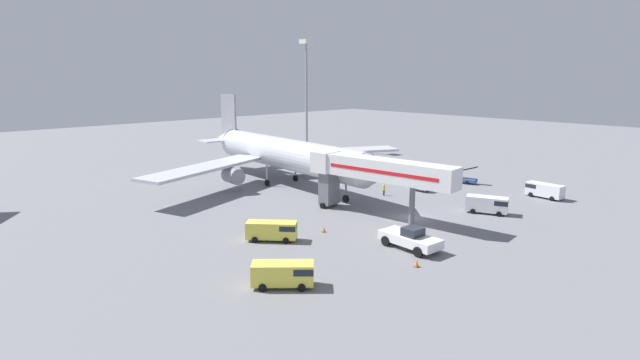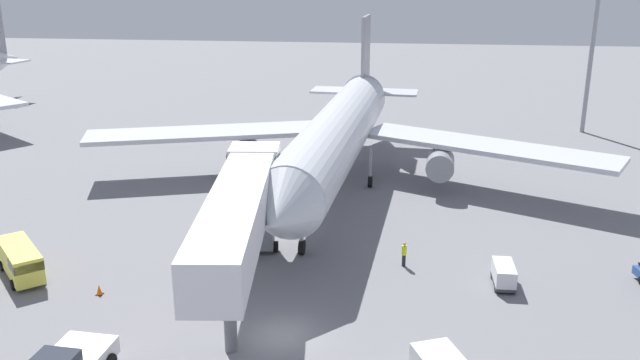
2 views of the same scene
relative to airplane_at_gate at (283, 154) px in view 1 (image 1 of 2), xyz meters
The scene contains 14 objects.
ground_plane 27.35m from the airplane_at_gate, 91.16° to the right, with size 300.00×300.00×0.00m, color slate.
airplane_at_gate is the anchor object (origin of this frame).
jet_bridge 22.90m from the airplane_at_gate, 99.24° to the right, with size 5.52×21.05×7.79m.
pushback_tug 35.44m from the airplane_at_gate, 106.70° to the right, with size 3.36×6.92×2.41m.
belt_loader_truck 30.33m from the airplane_at_gate, 40.39° to the right, with size 2.90×6.54×3.08m.
service_van_far_left 41.16m from the airplane_at_gate, 56.38° to the right, with size 2.51×5.40×2.16m.
service_van_rear_right 29.16m from the airplane_at_gate, 131.45° to the right, with size 5.12×5.36×2.15m.
service_van_mid_center 41.37m from the airplane_at_gate, 129.01° to the right, with size 5.29×5.09×2.17m.
service_van_near_center 33.97m from the airplane_at_gate, 75.33° to the right, with size 3.94×5.66×2.27m.
baggage_cart_far_right 23.19m from the airplane_at_gate, 56.20° to the right, with size 1.30×2.79×1.49m.
ground_crew_worker_foreground 18.34m from the airplane_at_gate, 69.59° to the right, with size 0.47×0.47×1.78m.
safety_cone_alpha 27.17m from the airplane_at_gate, 118.94° to the right, with size 0.43×0.43×0.66m.
safety_cone_bravo 40.04m from the airplane_at_gate, 110.37° to the right, with size 0.48×0.48×0.73m.
apron_light_mast 40.24m from the airplane_at_gate, 42.30° to the left, with size 2.40×2.40×26.34m.
Camera 1 is at (-50.44, -36.23, 18.06)m, focal length 27.45 mm.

